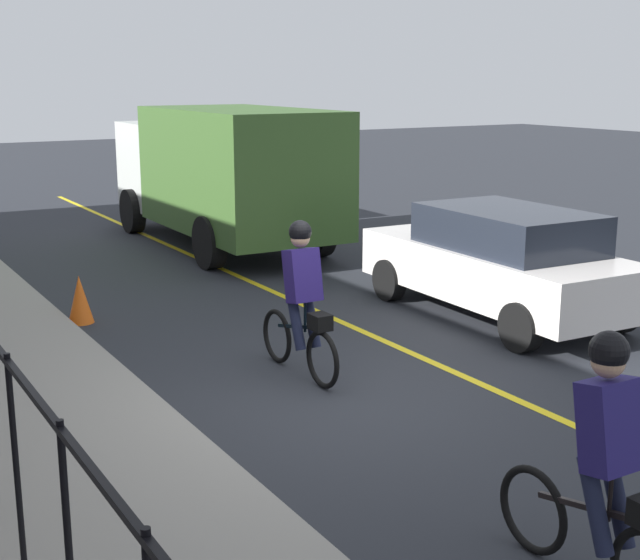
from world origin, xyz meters
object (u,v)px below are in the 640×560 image
at_px(cyclist_follow, 604,467).
at_px(patrol_sedan, 500,260).
at_px(box_truck_background, 224,170).
at_px(cyclist_lead, 302,300).
at_px(traffic_cone_near, 80,299).

distance_m(cyclist_follow, patrol_sedan, 7.02).
bearing_deg(box_truck_background, cyclist_lead, 162.34).
height_order(cyclist_lead, traffic_cone_near, cyclist_lead).
distance_m(cyclist_follow, box_truck_background, 12.93).
xyz_separation_m(patrol_sedan, traffic_cone_near, (2.71, 5.28, -0.48)).
height_order(cyclist_lead, patrol_sedan, cyclist_lead).
relative_size(cyclist_follow, patrol_sedan, 0.41).
xyz_separation_m(cyclist_follow, patrol_sedan, (5.65, -4.16, -0.09)).
relative_size(cyclist_follow, box_truck_background, 0.27).
xyz_separation_m(cyclist_follow, traffic_cone_near, (8.37, 1.12, -0.57)).
bearing_deg(traffic_cone_near, cyclist_lead, -156.27).
distance_m(cyclist_lead, patrol_sedan, 3.81).
relative_size(cyclist_follow, traffic_cone_near, 2.68).
bearing_deg(cyclist_follow, traffic_cone_near, 7.08).
height_order(cyclist_follow, traffic_cone_near, cyclist_follow).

